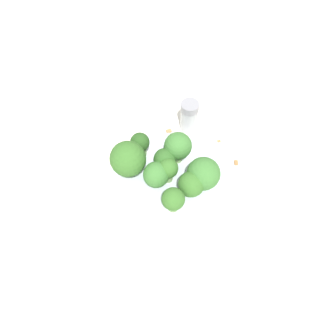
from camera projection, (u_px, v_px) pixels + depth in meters
name	position (u px, v px, depth m)	size (l,w,h in m)	color
ground_plane	(168.00, 194.00, 0.58)	(3.00, 3.00, 0.00)	silver
bowl	(168.00, 187.00, 0.56)	(0.19, 0.19, 0.05)	silver
broccoli_floret_0	(179.00, 147.00, 0.53)	(0.05, 0.05, 0.06)	#7A9E5B
broccoli_floret_1	(165.00, 160.00, 0.52)	(0.04, 0.04, 0.05)	#84AD66
broccoli_floret_2	(203.00, 174.00, 0.51)	(0.05, 0.05, 0.05)	#8EB770
broccoli_floret_3	(171.00, 170.00, 0.51)	(0.03, 0.03, 0.05)	#7A9E5B
broccoli_floret_4	(156.00, 175.00, 0.51)	(0.04, 0.04, 0.05)	#8EB770
broccoli_floret_5	(140.00, 144.00, 0.54)	(0.03, 0.03, 0.05)	#7A9E5B
broccoli_floret_6	(128.00, 159.00, 0.51)	(0.06, 0.06, 0.07)	#8EB770
broccoli_floret_7	(191.00, 184.00, 0.50)	(0.04, 0.04, 0.05)	#8EB770
broccoli_floret_8	(173.00, 200.00, 0.49)	(0.04, 0.04, 0.05)	#7A9E5B
pepper_shaker	(189.00, 116.00, 0.64)	(0.03, 0.03, 0.07)	#B2B7BC
almond_crumb_0	(169.00, 130.00, 0.65)	(0.01, 0.01, 0.01)	#AD7F4C
almond_crumb_1	(236.00, 162.00, 0.61)	(0.01, 0.01, 0.01)	olive
almond_crumb_2	(219.00, 141.00, 0.64)	(0.01, 0.00, 0.01)	#AD7F4C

